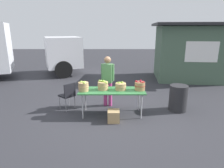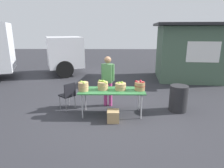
{
  "view_description": "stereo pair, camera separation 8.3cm",
  "coord_description": "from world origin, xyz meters",
  "views": [
    {
      "loc": [
        -0.0,
        -5.42,
        2.45
      ],
      "look_at": [
        0.0,
        0.3,
        0.85
      ],
      "focal_mm": 31.43,
      "sensor_mm": 36.0,
      "label": 1
    },
    {
      "loc": [
        0.08,
        -5.42,
        2.45
      ],
      "look_at": [
        0.0,
        0.3,
        0.85
      ],
      "focal_mm": 31.43,
      "sensor_mm": 36.0,
      "label": 2
    }
  ],
  "objects": [
    {
      "name": "folding_chair",
      "position": [
        -1.37,
        0.38,
        0.51
      ],
      "size": [
        0.57,
        0.57,
        0.86
      ],
      "rotation": [
        0.0,
        0.0,
        3.97
      ],
      "color": "black",
      "rests_on": "ground"
    },
    {
      "name": "apple_basket_green_2",
      "position": [
        0.25,
        0.03,
        0.86
      ],
      "size": [
        0.33,
        0.33,
        0.25
      ],
      "color": "tan",
      "rests_on": "market_table"
    },
    {
      "name": "market_table",
      "position": [
        0.0,
        0.0,
        0.71
      ],
      "size": [
        1.9,
        0.76,
        0.75
      ],
      "color": "#2D6B38",
      "rests_on": "ground"
    },
    {
      "name": "food_kiosk",
      "position": [
        3.8,
        4.4,
        1.38
      ],
      "size": [
        3.79,
        3.25,
        2.74
      ],
      "rotation": [
        0.0,
        0.0,
        -0.11
      ],
      "color": "#47604C",
      "rests_on": "ground"
    },
    {
      "name": "trash_barrel",
      "position": [
        2.04,
        0.29,
        0.4
      ],
      "size": [
        0.55,
        0.55,
        0.81
      ],
      "primitive_type": "cylinder",
      "color": "#262628",
      "rests_on": "ground"
    },
    {
      "name": "apple_basket_red_0",
      "position": [
        0.81,
        0.01,
        0.89
      ],
      "size": [
        0.31,
        0.31,
        0.3
      ],
      "color": "#A87F51",
      "rests_on": "market_table"
    },
    {
      "name": "ground_plane",
      "position": [
        0.0,
        0.0,
        0.0
      ],
      "size": [
        40.0,
        40.0,
        0.0
      ],
      "primitive_type": "plane",
      "color": "#2D2D33"
    },
    {
      "name": "vendor_adult",
      "position": [
        -0.14,
        0.69,
        0.96
      ],
      "size": [
        0.42,
        0.28,
        1.64
      ],
      "rotation": [
        0.0,
        0.0,
        2.91
      ],
      "color": "#CC3F8C",
      "rests_on": "ground"
    },
    {
      "name": "apple_basket_green_0",
      "position": [
        -0.81,
        -0.07,
        0.89
      ],
      "size": [
        0.31,
        0.31,
        0.3
      ],
      "color": "tan",
      "rests_on": "market_table"
    },
    {
      "name": "apple_basket_green_1",
      "position": [
        -0.26,
        0.05,
        0.88
      ],
      "size": [
        0.32,
        0.32,
        0.29
      ],
      "color": "tan",
      "rests_on": "market_table"
    },
    {
      "name": "produce_crate",
      "position": [
        0.04,
        -0.5,
        0.16
      ],
      "size": [
        0.32,
        0.32,
        0.32
      ],
      "primitive_type": "cube",
      "color": "tan",
      "rests_on": "ground"
    }
  ]
}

